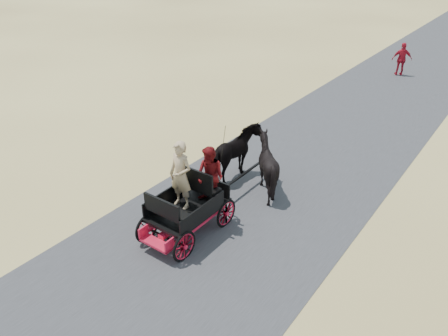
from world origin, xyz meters
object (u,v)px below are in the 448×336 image
Objects in this scene: horse_right at (267,165)px; pedestrian at (402,59)px; horse_left at (236,155)px; carriage at (188,220)px.

pedestrian reaches higher than horse_right.
horse_left is 1.16× the size of pedestrian.
horse_left is at bearing 100.39° from carriage.
horse_right is at bearing 64.20° from pedestrian.
horse_right is (0.55, 3.00, 0.49)m from carriage.
pedestrian is at bearing -93.01° from horse_left.
horse_right is at bearing -180.00° from horse_left.
carriage is at bearing 79.61° from horse_right.
carriage is 17.37m from pedestrian.
carriage is 3.09m from horse_left.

